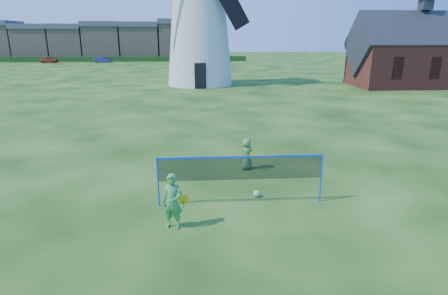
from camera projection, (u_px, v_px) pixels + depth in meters
name	position (u px, v px, depth m)	size (l,w,h in m)	color
ground	(219.00, 196.00, 12.02)	(220.00, 220.00, 0.00)	black
windmill	(199.00, 14.00, 37.32)	(15.21, 6.76, 20.64)	white
chapel	(418.00, 55.00, 37.25)	(13.16, 6.38, 11.13)	maroon
badminton_net	(241.00, 169.00, 11.17)	(5.05, 0.05, 1.55)	blue
player_girl	(173.00, 202.00, 9.84)	(0.74, 0.51, 1.54)	#3B9448
player_boy	(247.00, 154.00, 14.30)	(0.71, 0.60, 1.22)	#549045
play_ball	(257.00, 194.00, 11.94)	(0.22, 0.22, 0.22)	green
terraced_houses	(76.00, 41.00, 77.95)	(51.12, 8.40, 8.28)	tan
hedge	(91.00, 59.00, 73.49)	(62.00, 0.80, 1.00)	#193814
car_left	(49.00, 60.00, 70.14)	(1.34, 3.32, 1.13)	maroon
car_right	(102.00, 60.00, 71.04)	(1.16, 3.32, 1.09)	navy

